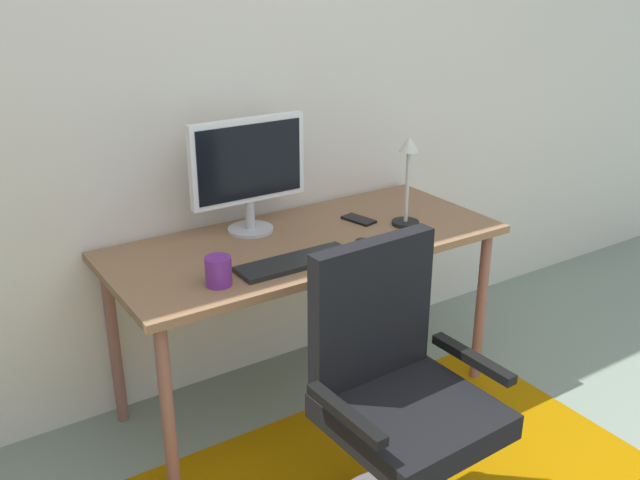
{
  "coord_description": "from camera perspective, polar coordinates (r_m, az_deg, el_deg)",
  "views": [
    {
      "loc": [
        -1.15,
        -0.33,
        1.72
      ],
      "look_at": [
        0.08,
        1.55,
        0.81
      ],
      "focal_mm": 39.71,
      "sensor_mm": 36.0,
      "label": 1
    }
  ],
  "objects": [
    {
      "name": "desk_lamp",
      "position": [
        2.8,
        7.1,
        5.5
      ],
      "size": [
        0.11,
        0.11,
        0.36
      ],
      "color": "black",
      "rests_on": "desk"
    },
    {
      "name": "computer_mouse",
      "position": [
        2.62,
        3.7,
        -0.3
      ],
      "size": [
        0.06,
        0.1,
        0.03
      ],
      "primitive_type": "ellipsoid",
      "color": "black",
      "rests_on": "desk"
    },
    {
      "name": "desk",
      "position": [
        2.73,
        -1.11,
        -1.21
      ],
      "size": [
        1.52,
        0.66,
        0.71
      ],
      "color": "#856041",
      "rests_on": "ground"
    },
    {
      "name": "cell_phone",
      "position": [
        2.89,
        3.14,
        1.65
      ],
      "size": [
        0.1,
        0.15,
        0.01
      ],
      "primitive_type": "cube",
      "rotation": [
        0.0,
        0.0,
        0.22
      ],
      "color": "black",
      "rests_on": "desk"
    },
    {
      "name": "monitor",
      "position": [
        2.71,
        -5.8,
        5.95
      ],
      "size": [
        0.47,
        0.18,
        0.45
      ],
      "color": "#B2B2B7",
      "rests_on": "desk"
    },
    {
      "name": "keyboard",
      "position": [
        2.48,
        -1.99,
        -1.77
      ],
      "size": [
        0.43,
        0.13,
        0.02
      ],
      "primitive_type": "cube",
      "color": "black",
      "rests_on": "desk"
    },
    {
      "name": "coffee_cup",
      "position": [
        2.33,
        -8.19,
        -2.5
      ],
      "size": [
        0.09,
        0.09,
        0.1
      ],
      "primitive_type": "cylinder",
      "color": "#6C2984",
      "rests_on": "desk"
    },
    {
      "name": "office_chair",
      "position": [
        2.24,
        6.34,
        -14.43
      ],
      "size": [
        0.55,
        0.5,
        0.95
      ],
      "rotation": [
        0.0,
        0.0,
        0.04
      ],
      "color": "slate",
      "rests_on": "ground"
    },
    {
      "name": "wall_back",
      "position": [
        2.81,
        -8.81,
        13.11
      ],
      "size": [
        6.0,
        0.1,
        2.6
      ],
      "primitive_type": "cube",
      "color": "beige",
      "rests_on": "ground"
    }
  ]
}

